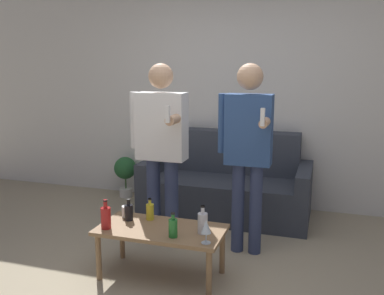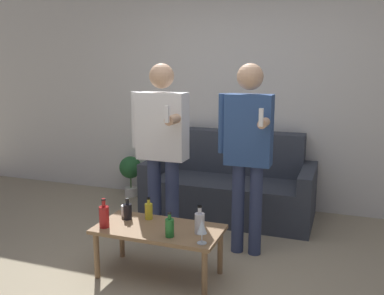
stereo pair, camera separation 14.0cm
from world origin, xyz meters
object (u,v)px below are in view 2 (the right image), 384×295
(coffee_table, at_px, (159,233))
(person_standing_left, at_px, (162,141))
(person_standing_right, at_px, (248,143))
(couch, at_px, (230,186))
(bottle_orange, at_px, (149,211))

(coffee_table, height_order, person_standing_left, person_standing_left)
(person_standing_right, bearing_deg, coffee_table, -130.15)
(couch, xyz_separation_m, person_standing_left, (-0.40, -0.95, 0.66))
(coffee_table, xyz_separation_m, person_standing_left, (-0.24, 0.62, 0.62))
(couch, xyz_separation_m, person_standing_right, (0.39, -0.91, 0.68))
(bottle_orange, distance_m, person_standing_left, 0.69)
(couch, bearing_deg, coffee_table, -95.88)
(bottle_orange, xyz_separation_m, person_standing_left, (-0.08, 0.47, 0.50))
(bottle_orange, relative_size, person_standing_left, 0.11)
(bottle_orange, height_order, person_standing_right, person_standing_right)
(couch, relative_size, bottle_orange, 10.03)
(couch, height_order, person_standing_left, person_standing_left)
(coffee_table, distance_m, person_standing_right, 1.07)
(bottle_orange, height_order, person_standing_left, person_standing_left)
(coffee_table, distance_m, person_standing_left, 0.91)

